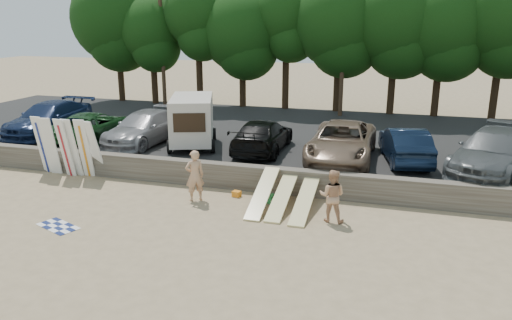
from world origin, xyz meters
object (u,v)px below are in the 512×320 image
(cooler, at_px, (269,198))
(beachgoer_a, at_px, (195,176))
(car_4, at_px, (342,142))
(car_3, at_px, (263,136))
(beachgoer_b, at_px, (332,196))
(car_1, at_px, (92,126))
(box_trailer, at_px, (192,119))
(car_2, at_px, (144,128))
(car_6, at_px, (493,152))
(car_5, at_px, (405,145))
(car_0, at_px, (49,118))

(cooler, bearing_deg, beachgoer_a, -151.54)
(car_4, bearing_deg, car_3, 174.01)
(car_3, height_order, beachgoer_b, car_3)
(car_1, relative_size, beachgoer_b, 2.87)
(car_4, bearing_deg, box_trailer, 177.32)
(car_2, bearing_deg, car_6, 3.61)
(car_5, bearing_deg, car_6, 158.07)
(box_trailer, xyz_separation_m, car_5, (9.62, 0.12, -0.59))
(car_4, height_order, cooler, car_4)
(box_trailer, distance_m, car_2, 2.56)
(car_5, bearing_deg, cooler, 32.41)
(car_0, xyz_separation_m, car_3, (11.66, -0.26, -0.09))
(car_4, xyz_separation_m, cooler, (-2.11, -4.11, -1.33))
(car_4, xyz_separation_m, beachgoer_b, (0.35, -5.20, -0.59))
(car_4, relative_size, car_5, 1.27)
(car_0, distance_m, car_2, 5.77)
(car_1, bearing_deg, car_2, 179.81)
(box_trailer, height_order, car_5, box_trailer)
(car_5, bearing_deg, car_0, -12.18)
(car_1, xyz_separation_m, beachgoer_b, (12.63, -5.20, -0.52))
(car_0, relative_size, car_3, 1.13)
(car_3, bearing_deg, car_1, 1.05)
(car_6, relative_size, beachgoer_b, 3.22)
(box_trailer, distance_m, car_3, 3.46)
(car_1, height_order, beachgoer_a, car_1)
(car_3, height_order, cooler, car_3)
(car_1, bearing_deg, car_0, -16.89)
(car_2, distance_m, car_5, 12.12)
(car_1, bearing_deg, car_6, 174.54)
(car_3, xyz_separation_m, car_5, (6.22, 0.05, 0.01))
(car_3, bearing_deg, car_5, 179.08)
(car_0, height_order, car_3, car_0)
(car_1, xyz_separation_m, car_6, (18.18, -0.18, 0.12))
(car_6, height_order, cooler, car_6)
(beachgoer_a, bearing_deg, car_5, 178.57)
(beachgoer_a, xyz_separation_m, cooler, (2.69, 0.57, -0.81))
(car_6, bearing_deg, beachgoer_b, -115.63)
(box_trailer, relative_size, cooler, 10.81)
(box_trailer, relative_size, car_6, 0.71)
(car_1, relative_size, car_3, 1.02)
(car_0, distance_m, car_6, 21.20)
(car_3, bearing_deg, box_trailer, -0.36)
(car_0, bearing_deg, car_6, -2.68)
(beachgoer_a, bearing_deg, car_1, -67.98)
(car_2, distance_m, car_3, 5.90)
(car_3, distance_m, beachgoer_a, 5.20)
(car_5, xyz_separation_m, beachgoer_a, (-7.39, -5.10, -0.47))
(box_trailer, relative_size, beachgoer_a, 2.12)
(car_2, height_order, car_6, car_6)
(car_5, xyz_separation_m, beachgoer_b, (-2.24, -5.63, -0.54))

